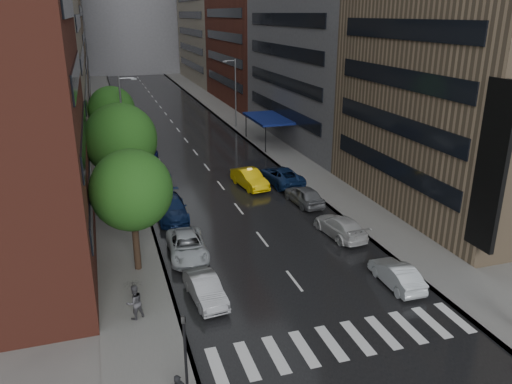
{
  "coord_description": "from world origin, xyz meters",
  "views": [
    {
      "loc": [
        -9.94,
        -19.87,
        14.82
      ],
      "look_at": [
        0.0,
        11.43,
        3.0
      ],
      "focal_mm": 35.0,
      "sensor_mm": 36.0,
      "label": 1
    }
  ],
  "objects": [
    {
      "name": "parked_cars_right",
      "position": [
        5.4,
        14.0,
        0.75
      ],
      "size": [
        3.14,
        24.06,
        1.56
      ],
      "color": "silver",
      "rests_on": "ground"
    },
    {
      "name": "building_far",
      "position": [
        0.0,
        118.0,
        16.0
      ],
      "size": [
        40.0,
        14.0,
        32.0
      ],
      "primitive_type": "cube",
      "color": "slate",
      "rests_on": "ground"
    },
    {
      "name": "ground",
      "position": [
        0.0,
        0.0,
        0.0
      ],
      "size": [
        220.0,
        220.0,
        0.0
      ],
      "primitive_type": "plane",
      "color": "gray",
      "rests_on": "ground"
    },
    {
      "name": "taxi",
      "position": [
        2.38,
        20.79,
        0.81
      ],
      "size": [
        2.47,
        5.13,
        1.62
      ],
      "primitive_type": "imported",
      "rotation": [
        0.0,
        0.0,
        0.16
      ],
      "color": "yellow",
      "rests_on": "ground"
    },
    {
      "name": "sidewalk_left",
      "position": [
        -9.0,
        50.0,
        0.07
      ],
      "size": [
        4.0,
        140.0,
        0.15
      ],
      "primitive_type": "cube",
      "color": "gray",
      "rests_on": "ground"
    },
    {
      "name": "ped_black_umbrella",
      "position": [
        -9.2,
        2.72,
        1.38
      ],
      "size": [
        1.11,
        1.02,
        2.09
      ],
      "color": "#454449",
      "rests_on": "sidewalk_left"
    },
    {
      "name": "crosswalk",
      "position": [
        0.2,
        -2.0,
        0.01
      ],
      "size": [
        13.15,
        2.8,
        0.01
      ],
      "color": "silver",
      "rests_on": "ground"
    },
    {
      "name": "tree_mid",
      "position": [
        -8.6,
        17.66,
        5.92
      ],
      "size": [
        5.43,
        5.43,
        8.65
      ],
      "color": "#382619",
      "rests_on": "ground"
    },
    {
      "name": "sidewalk_right",
      "position": [
        9.0,
        50.0,
        0.07
      ],
      "size": [
        4.0,
        140.0,
        0.15
      ],
      "primitive_type": "cube",
      "color": "gray",
      "rests_on": "ground"
    },
    {
      "name": "tree_far",
      "position": [
        -8.6,
        34.51,
        5.26
      ],
      "size": [
        4.83,
        4.83,
        7.69
      ],
      "color": "#382619",
      "rests_on": "ground"
    },
    {
      "name": "buildings_right",
      "position": [
        15.0,
        56.7,
        15.03
      ],
      "size": [
        8.05,
        109.1,
        36.0
      ],
      "color": "#937A5B",
      "rests_on": "ground"
    },
    {
      "name": "parked_cars_left",
      "position": [
        -5.4,
        21.35,
        0.73
      ],
      "size": [
        2.62,
        40.35,
        1.61
      ],
      "color": "#A1A2A7",
      "rests_on": "ground"
    },
    {
      "name": "street_lamp_right",
      "position": [
        7.72,
        45.0,
        4.89
      ],
      "size": [
        1.74,
        0.22,
        9.0
      ],
      "color": "gray",
      "rests_on": "sidewalk_right"
    },
    {
      "name": "street_lamp_left",
      "position": [
        -7.72,
        30.0,
        4.89
      ],
      "size": [
        1.74,
        0.22,
        9.0
      ],
      "color": "gray",
      "rests_on": "sidewalk_left"
    },
    {
      "name": "buildings_left",
      "position": [
        -15.0,
        58.79,
        15.99
      ],
      "size": [
        8.0,
        108.0,
        38.0
      ],
      "color": "maroon",
      "rests_on": "ground"
    },
    {
      "name": "road",
      "position": [
        0.0,
        50.0,
        0.01
      ],
      "size": [
        14.0,
        140.0,
        0.01
      ],
      "primitive_type": "cube",
      "color": "black",
      "rests_on": "ground"
    },
    {
      "name": "traffic_light",
      "position": [
        -7.6,
        -3.05,
        2.23
      ],
      "size": [
        0.18,
        0.15,
        3.45
      ],
      "color": "black",
      "rests_on": "sidewalk_left"
    },
    {
      "name": "awning",
      "position": [
        8.98,
        35.0,
        3.13
      ],
      "size": [
        4.0,
        8.0,
        3.12
      ],
      "color": "navy",
      "rests_on": "sidewalk_right"
    },
    {
      "name": "tree_near",
      "position": [
        -8.6,
        8.05,
        5.2
      ],
      "size": [
        4.77,
        4.77,
        7.61
      ],
      "color": "#382619",
      "rests_on": "ground"
    }
  ]
}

